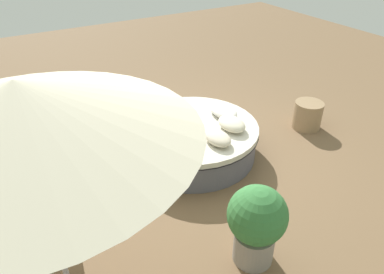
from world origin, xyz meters
TOP-DOWN VIEW (x-y plane):
  - ground_plane at (0.00, 0.00)m, footprint 16.00×16.00m
  - round_bed at (0.00, 0.00)m, footprint 1.97×1.97m
  - throw_pillow_0 at (0.58, 0.06)m, footprint 0.46×0.30m
  - throw_pillow_1 at (0.37, 0.44)m, footprint 0.48×0.33m
  - throw_pillow_2 at (-0.04, 0.58)m, footprint 0.55×0.34m
  - patio_chair at (0.32, -2.19)m, footprint 0.67×0.66m
  - patio_umbrella at (1.65, -2.25)m, footprint 2.39×2.39m
  - planter at (2.04, -0.45)m, footprint 0.61×0.61m
  - side_table at (0.31, 2.09)m, footprint 0.47×0.47m

SIDE VIEW (x-z plane):
  - ground_plane at x=0.00m, z-range 0.00..0.00m
  - side_table at x=0.31m, z-range 0.00..0.47m
  - round_bed at x=0.00m, z-range 0.01..0.50m
  - planter at x=2.04m, z-range 0.06..0.98m
  - patio_chair at x=0.32m, z-range 0.07..1.05m
  - throw_pillow_2 at x=-0.04m, z-range 0.49..0.64m
  - throw_pillow_0 at x=0.58m, z-range 0.49..0.65m
  - throw_pillow_1 at x=0.37m, z-range 0.49..0.66m
  - patio_umbrella at x=1.65m, z-range 0.93..3.23m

